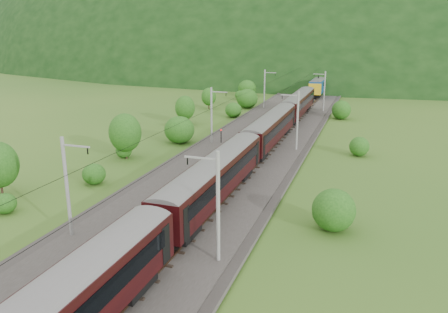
% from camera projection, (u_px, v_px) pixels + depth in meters
% --- Properties ---
extents(ground, '(600.00, 600.00, 0.00)m').
position_uv_depth(ground, '(141.00, 250.00, 32.93)').
color(ground, '#2E591B').
rests_on(ground, ground).
extents(railbed, '(14.00, 220.00, 0.30)m').
position_uv_depth(railbed, '(192.00, 201.00, 41.99)').
color(railbed, '#38332D').
rests_on(railbed, ground).
extents(track_left, '(2.40, 220.00, 0.27)m').
position_uv_depth(track_left, '(170.00, 196.00, 42.67)').
color(track_left, brown).
rests_on(track_left, railbed).
extents(track_right, '(2.40, 220.00, 0.27)m').
position_uv_depth(track_right, '(216.00, 202.00, 41.18)').
color(track_right, brown).
rests_on(track_right, railbed).
extents(catenary_left, '(2.54, 192.28, 8.00)m').
position_uv_depth(catenary_left, '(212.00, 114.00, 62.71)').
color(catenary_left, gray).
rests_on(catenary_left, railbed).
extents(catenary_right, '(2.54, 192.28, 8.00)m').
position_uv_depth(catenary_right, '(297.00, 119.00, 58.91)').
color(catenary_right, gray).
rests_on(catenary_right, railbed).
extents(overhead_wires, '(4.83, 198.00, 0.03)m').
position_uv_depth(overhead_wires, '(191.00, 131.00, 40.07)').
color(overhead_wires, black).
rests_on(overhead_wires, ground).
extents(mountain_main, '(504.00, 360.00, 244.00)m').
position_uv_depth(mountain_main, '(350.00, 59.00, 269.50)').
color(mountain_main, black).
rests_on(mountain_main, ground).
extents(mountain_ridge, '(336.00, 280.00, 132.00)m').
position_uv_depth(mountain_ridge, '(195.00, 53.00, 343.17)').
color(mountain_ridge, black).
rests_on(mountain_ridge, ground).
extents(train, '(2.99, 144.26, 5.20)m').
position_uv_depth(train, '(248.00, 143.00, 50.39)').
color(train, black).
rests_on(train, ground).
extents(hazard_post_near, '(0.18, 0.18, 1.69)m').
position_uv_depth(hazard_post_near, '(258.00, 135.00, 64.90)').
color(hazard_post_near, red).
rests_on(hazard_post_near, railbed).
extents(hazard_post_far, '(0.15, 0.15, 1.42)m').
position_uv_depth(hazard_post_far, '(244.00, 150.00, 57.10)').
color(hazard_post_far, red).
rests_on(hazard_post_far, railbed).
extents(signal, '(0.22, 0.22, 1.99)m').
position_uv_depth(signal, '(221.00, 135.00, 63.34)').
color(signal, black).
rests_on(signal, railbed).
extents(vegetation_left, '(13.93, 147.69, 6.20)m').
position_uv_depth(vegetation_left, '(128.00, 141.00, 56.08)').
color(vegetation_left, '#1C4D14').
rests_on(vegetation_left, ground).
extents(vegetation_right, '(7.32, 99.26, 3.21)m').
position_uv_depth(vegetation_right, '(319.00, 198.00, 39.22)').
color(vegetation_right, '#1C4D14').
rests_on(vegetation_right, ground).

